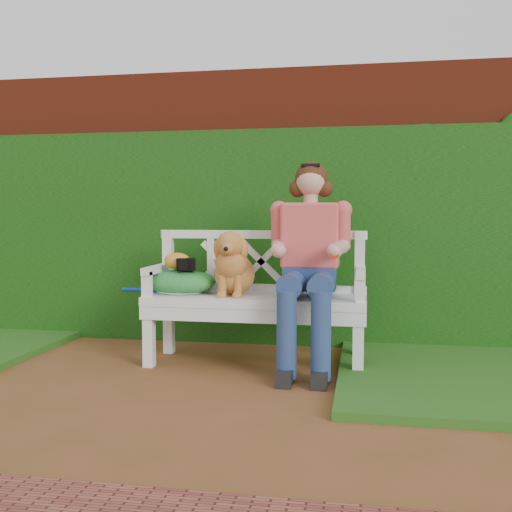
# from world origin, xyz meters

# --- Properties ---
(ground) EXTENTS (60.00, 60.00, 0.00)m
(ground) POSITION_xyz_m (0.00, 0.00, 0.00)
(ground) COLOR brown
(brick_wall) EXTENTS (10.00, 0.30, 2.20)m
(brick_wall) POSITION_xyz_m (0.00, 1.90, 1.10)
(brick_wall) COLOR maroon
(brick_wall) RESTS_ON ground
(ivy_hedge) EXTENTS (10.00, 0.18, 1.70)m
(ivy_hedge) POSITION_xyz_m (0.00, 1.68, 0.85)
(ivy_hedge) COLOR #246515
(ivy_hedge) RESTS_ON ground
(garden_bench) EXTENTS (1.64, 0.78, 0.48)m
(garden_bench) POSITION_xyz_m (0.52, 0.98, 0.24)
(garden_bench) COLOR white
(garden_bench) RESTS_ON ground
(seated_woman) EXTENTS (0.60, 0.79, 1.36)m
(seated_woman) POSITION_xyz_m (0.89, 0.96, 0.68)
(seated_woman) COLOR #F83234
(seated_woman) RESTS_ON ground
(dog) EXTENTS (0.42, 0.49, 0.45)m
(dog) POSITION_xyz_m (0.37, 0.96, 0.70)
(dog) COLOR brown
(dog) RESTS_ON garden_bench
(tennis_racket) EXTENTS (0.67, 0.44, 0.03)m
(tennis_racket) POSITION_xyz_m (-0.06, 0.99, 0.49)
(tennis_racket) COLOR white
(tennis_racket) RESTS_ON garden_bench
(green_bag) EXTENTS (0.55, 0.46, 0.17)m
(green_bag) POSITION_xyz_m (-0.02, 0.99, 0.56)
(green_bag) COLOR #1D7126
(green_bag) RESTS_ON garden_bench
(camera_item) EXTENTS (0.15, 0.12, 0.09)m
(camera_item) POSITION_xyz_m (0.03, 0.95, 0.69)
(camera_item) COLOR black
(camera_item) RESTS_ON green_bag
(baseball_glove) EXTENTS (0.19, 0.14, 0.12)m
(baseball_glove) POSITION_xyz_m (-0.05, 0.98, 0.71)
(baseball_glove) COLOR #C78824
(baseball_glove) RESTS_ON green_bag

